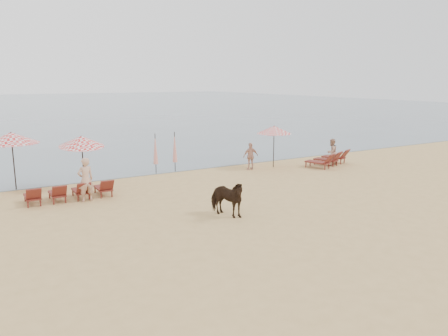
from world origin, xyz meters
The scene contains 13 objects.
ground centered at (0.00, 0.00, 0.00)m, with size 120.00×120.00×0.00m, color tan.
sea centered at (0.00, 80.00, 0.00)m, with size 160.00×140.00×0.06m, color #51606B.
lounger_cluster_left centered at (-6.10, 7.11, 0.37)m, with size 3.39×1.47×0.54m.
lounger_cluster_right centered at (8.31, 7.21, 0.41)m, with size 3.05×2.41×0.59m.
umbrella_open_left_a centered at (-7.85, 10.12, 2.36)m, with size 2.30×2.30×2.62m.
umbrella_open_left_b centered at (-5.12, 8.87, 2.17)m, with size 1.97×2.00×2.51m.
umbrella_open_right centered at (5.28, 8.48, 2.13)m, with size 1.94×1.94×2.36m.
umbrella_closed_left centered at (-0.03, 10.18, 1.32)m, with size 0.26×0.26×2.15m.
umbrella_closed_right centered at (-1.11, 10.22, 1.31)m, with size 0.26×0.26×2.12m.
cow centered at (-1.65, 2.02, 0.68)m, with size 0.74×1.62×1.36m, color black.
beachgoer_left centered at (-5.54, 6.64, 0.90)m, with size 0.66×0.43×1.81m, color tan.
beachgoer_right_a centered at (8.47, 7.21, 0.78)m, with size 0.75×0.59×1.55m, color tan.
beachgoer_right_b centered at (3.78, 8.57, 0.75)m, with size 0.88×0.36×1.49m, color tan.
Camera 1 is at (-9.38, -11.05, 4.88)m, focal length 35.00 mm.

